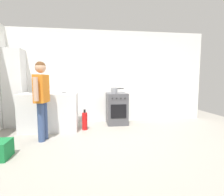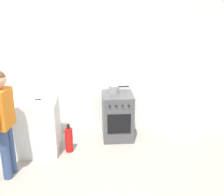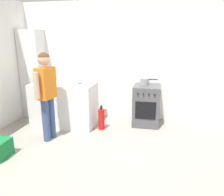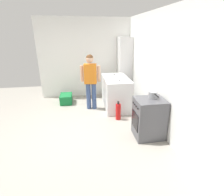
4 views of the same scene
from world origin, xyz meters
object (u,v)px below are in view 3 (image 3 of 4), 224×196
Objects in this scene: oven_left at (146,105)px; pot at (145,81)px; knife_paring at (79,83)px; fire_extinguisher at (101,119)px; person at (46,90)px; larder_cabinet at (34,74)px; knife_utility at (48,82)px.

pot reaches higher than oven_left.
knife_paring reaches higher than fire_extinguisher.
larder_cabinet reaches higher than person.
oven_left is 0.42× the size of larder_cabinet.
knife_utility reaches higher than oven_left.
larder_cabinet reaches higher than knife_utility.
larder_cabinet is (-0.58, 0.44, 0.10)m from knife_utility.
knife_utility is 0.50× the size of fire_extinguisher.
pot is 1.21m from fire_extinguisher.
pot is 2.59m from larder_cabinet.
person is 3.15× the size of fire_extinguisher.
oven_left is at bearing -2.21° from larder_cabinet.
person is at bearing -144.11° from pot.
larder_cabinet is at bearing 161.01° from knife_paring.
knife_utility is 1.39m from fire_extinguisher.
knife_utility is 0.86m from person.
knife_paring is 0.84× the size of knife_utility.
knife_utility reaches higher than fire_extinguisher.
person is (0.38, -0.77, 0.03)m from knife_utility.
knife_paring is 0.87m from fire_extinguisher.
knife_paring is at bearing -162.96° from pot.
oven_left is at bearing 33.31° from person.
person is (-0.31, -0.78, 0.03)m from knife_paring.
pot is at bearing 35.89° from person.
person reaches higher than knife_utility.
pot is 2.05m from knife_utility.
knife_paring and knife_utility have the same top height.
person reaches higher than fire_extinguisher.
oven_left is at bearing 28.78° from fire_extinguisher.
person is 0.79× the size of larder_cabinet.
person reaches higher than knife_paring.
pot is 1.38m from knife_paring.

